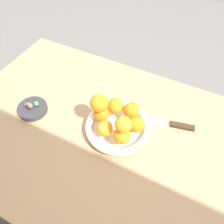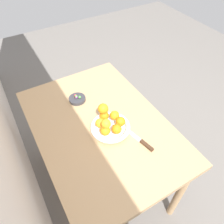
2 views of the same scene
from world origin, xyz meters
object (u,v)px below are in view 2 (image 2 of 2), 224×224
(candy_ball_0, at_px, (76,97))
(candy_ball_1, at_px, (76,97))
(orange_0, at_px, (115,115))
(orange_1, at_px, (104,116))
(knife, at_px, (139,139))
(candy_ball_2, at_px, (80,97))
(candy_dish, at_px, (77,99))
(dining_table, at_px, (100,133))
(orange_2, at_px, (100,123))
(orange_4, at_px, (117,129))
(candy_ball_3, at_px, (76,97))
(candy_ball_4, at_px, (75,95))
(orange_7, at_px, (103,109))
(orange_5, at_px, (121,122))
(orange_6, at_px, (106,124))
(orange_3, at_px, (105,131))
(fruit_bowl, at_px, (110,127))

(candy_ball_0, distance_m, candy_ball_1, 0.01)
(orange_0, xyz_separation_m, orange_1, (0.03, 0.05, 0.00))
(knife, bearing_deg, candy_ball_2, 18.32)
(candy_dish, bearing_deg, dining_table, -173.08)
(orange_2, bearing_deg, candy_ball_1, 3.07)
(dining_table, distance_m, orange_4, 0.21)
(candy_ball_3, height_order, candy_ball_4, candy_ball_3)
(candy_ball_2, relative_size, candy_ball_3, 0.89)
(orange_7, relative_size, candy_ball_4, 3.70)
(orange_5, xyz_separation_m, candy_ball_3, (0.36, 0.12, -0.04))
(candy_ball_0, relative_size, candy_ball_2, 1.07)
(candy_ball_0, xyz_separation_m, candy_ball_1, (-0.01, -0.00, -0.00))
(orange_6, distance_m, candy_ball_1, 0.39)
(dining_table, distance_m, orange_3, 0.19)
(orange_2, distance_m, knife, 0.24)
(orange_4, relative_size, candy_ball_3, 2.64)
(dining_table, relative_size, orange_2, 19.69)
(orange_2, bearing_deg, candy_ball_2, -0.48)
(orange_3, height_order, orange_7, orange_7)
(orange_6, bearing_deg, candy_dish, 2.50)
(orange_5, distance_m, orange_6, 0.12)
(orange_1, height_order, orange_6, orange_6)
(dining_table, distance_m, knife, 0.27)
(orange_0, height_order, candy_ball_1, orange_0)
(orange_4, bearing_deg, dining_table, 16.60)
(orange_0, height_order, orange_4, same)
(dining_table, xyz_separation_m, knife, (-0.22, -0.14, 0.09))
(candy_dish, relative_size, knife, 0.44)
(orange_5, bearing_deg, candy_ball_1, 18.96)
(candy_dish, distance_m, orange_0, 0.33)
(orange_3, height_order, candy_ball_1, orange_3)
(orange_4, distance_m, candy_ball_3, 0.41)
(candy_ball_3, bearing_deg, orange_0, -158.81)
(candy_ball_4, bearing_deg, dining_table, -172.84)
(fruit_bowl, xyz_separation_m, candy_ball_3, (0.34, 0.07, 0.01))
(orange_1, bearing_deg, candy_ball_3, 13.15)
(candy_ball_2, height_order, knife, candy_ball_2)
(orange_3, xyz_separation_m, orange_6, (-0.00, -0.01, 0.06))
(orange_2, relative_size, orange_7, 0.91)
(candy_ball_3, bearing_deg, candy_ball_4, -2.72)
(dining_table, bearing_deg, orange_2, 156.66)
(orange_3, relative_size, knife, 0.22)
(orange_3, distance_m, orange_4, 0.06)
(candy_ball_4, distance_m, knife, 0.53)
(orange_6, height_order, candy_ball_4, orange_6)
(orange_4, height_order, candy_ball_1, orange_4)
(orange_0, xyz_separation_m, candy_ball_4, (0.32, 0.12, -0.04))
(dining_table, distance_m, candy_ball_4, 0.31)
(candy_dish, height_order, candy_ball_3, candy_ball_3)
(candy_ball_3, distance_m, candy_ball_4, 0.02)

